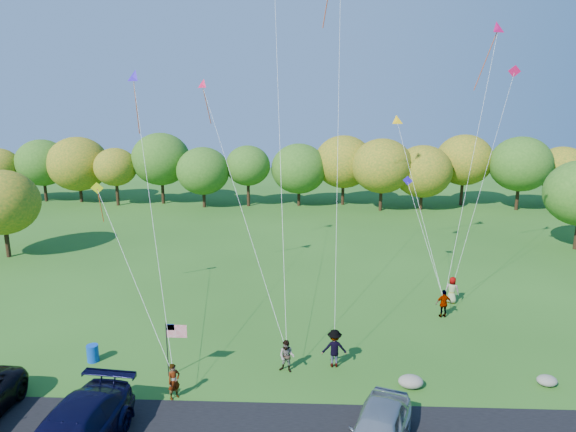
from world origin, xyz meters
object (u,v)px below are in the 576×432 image
at_px(flyer_e, 452,290).
at_px(flyer_d, 444,304).
at_px(flyer_b, 287,356).
at_px(flyer_a, 174,381).
at_px(trash_barrel, 93,353).
at_px(minivan_silver, 378,431).
at_px(flyer_c, 334,348).

bearing_deg(flyer_e, flyer_d, 91.14).
bearing_deg(flyer_e, flyer_b, 67.94).
distance_m(flyer_a, flyer_b, 5.21).
bearing_deg(flyer_a, trash_barrel, 101.34).
distance_m(minivan_silver, trash_barrel, 14.20).
relative_size(flyer_e, trash_barrel, 1.99).
xyz_separation_m(minivan_silver, flyer_b, (-3.51, 5.37, -0.09)).
relative_size(minivan_silver, trash_barrel, 5.64).
bearing_deg(minivan_silver, flyer_c, 122.09).
xyz_separation_m(flyer_b, trash_barrel, (-9.38, 0.55, -0.35)).
xyz_separation_m(flyer_b, flyer_c, (2.22, 0.59, 0.15)).
xyz_separation_m(minivan_silver, flyer_d, (5.26, 11.74, -0.03)).
xyz_separation_m(flyer_d, flyer_e, (1.04, 2.15, 0.00)).
bearing_deg(trash_barrel, flyer_c, 0.16).
height_order(minivan_silver, trash_barrel, minivan_silver).
relative_size(flyer_b, flyer_c, 0.84).
bearing_deg(flyer_a, flyer_e, -10.31).
distance_m(flyer_a, flyer_c, 7.47).
bearing_deg(minivan_silver, flyer_d, 85.67).
xyz_separation_m(flyer_a, flyer_e, (14.48, 10.86, 0.05)).
bearing_deg(flyer_a, flyer_b, -20.50).
xyz_separation_m(flyer_c, flyer_e, (7.60, 7.93, -0.09)).
xyz_separation_m(flyer_d, trash_barrel, (-18.16, -5.82, -0.41)).
height_order(flyer_b, flyer_c, flyer_c).
bearing_deg(flyer_b, trash_barrel, -166.55).
xyz_separation_m(flyer_a, flyer_d, (13.44, 8.71, 0.04)).
height_order(flyer_c, flyer_e, flyer_c).
bearing_deg(minivan_silver, trash_barrel, 175.13).
bearing_deg(minivan_silver, flyer_e, 85.41).
xyz_separation_m(minivan_silver, trash_barrel, (-12.90, 5.93, -0.44)).
bearing_deg(flyer_d, flyer_a, 24.26).
distance_m(minivan_silver, flyer_a, 8.72).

